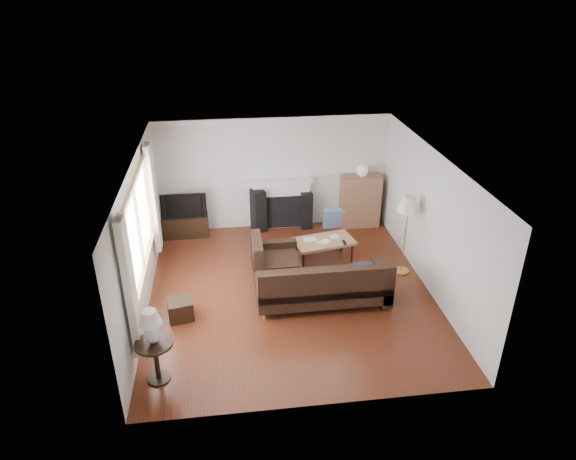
{
  "coord_description": "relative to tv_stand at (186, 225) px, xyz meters",
  "views": [
    {
      "loc": [
        -1.05,
        -7.72,
        5.2
      ],
      "look_at": [
        0.0,
        0.3,
        1.1
      ],
      "focal_mm": 32.0,
      "sensor_mm": 36.0,
      "label": 1
    }
  ],
  "objects": [
    {
      "name": "room",
      "position": [
        1.95,
        -2.5,
        1.01
      ],
      "size": [
        5.1,
        5.6,
        2.54
      ],
      "color": "#562313",
      "rests_on": "ground"
    },
    {
      "name": "sectional_sofa",
      "position": [
        2.47,
        -2.89,
        0.16
      ],
      "size": [
        2.48,
        1.81,
        0.8
      ],
      "primitive_type": "cube",
      "color": "black",
      "rests_on": "ground"
    },
    {
      "name": "curtain_far",
      "position": [
        -0.45,
        -1.18,
        1.16
      ],
      "size": [
        0.1,
        0.35,
        2.1
      ],
      "primitive_type": "cube",
      "color": "silver",
      "rests_on": "room"
    },
    {
      "name": "speaker_left",
      "position": [
        1.59,
        0.03,
        0.24
      ],
      "size": [
        0.35,
        0.39,
        0.96
      ],
      "primitive_type": "cube",
      "rotation": [
        0.0,
        0.0,
        0.3
      ],
      "color": "black",
      "rests_on": "ground"
    },
    {
      "name": "globe_lamp",
      "position": [
        3.87,
        0.02,
        1.07
      ],
      "size": [
        0.25,
        0.25,
        0.25
      ],
      "primitive_type": "sphere",
      "color": "white",
      "rests_on": "bookshelf"
    },
    {
      "name": "bookshelf",
      "position": [
        3.87,
        0.02,
        0.35
      ],
      "size": [
        0.86,
        0.41,
        1.18
      ],
      "primitive_type": "cube",
      "color": "#8E5F42",
      "rests_on": "ground"
    },
    {
      "name": "speaker_right",
      "position": [
        2.65,
        0.05,
        0.19
      ],
      "size": [
        0.27,
        0.31,
        0.85
      ],
      "primitive_type": "cube",
      "rotation": [
        0.0,
        0.0,
        0.13
      ],
      "color": "black",
      "rests_on": "ground"
    },
    {
      "name": "coffee_table",
      "position": [
        2.76,
        -1.47,
        -0.01
      ],
      "size": [
        1.28,
        0.86,
        0.46
      ],
      "primitive_type": "cube",
      "rotation": [
        0.0,
        0.0,
        0.2
      ],
      "color": "#9D724B",
      "rests_on": "ground"
    },
    {
      "name": "television",
      "position": [
        0.0,
        0.0,
        0.51
      ],
      "size": [
        0.95,
        0.13,
        0.55
      ],
      "primitive_type": "imported",
      "color": "black",
      "rests_on": "tv_stand"
    },
    {
      "name": "fireplace",
      "position": [
        2.1,
        0.14,
        0.34
      ],
      "size": [
        1.4,
        0.26,
        1.15
      ],
      "primitive_type": "cube",
      "color": "white",
      "rests_on": "room"
    },
    {
      "name": "floor_lamp",
      "position": [
        4.17,
        -2.1,
        0.55
      ],
      "size": [
        0.5,
        0.5,
        1.58
      ],
      "primitive_type": "cube",
      "rotation": [
        0.0,
        0.0,
        -0.26
      ],
      "color": "gold",
      "rests_on": "ground"
    },
    {
      "name": "window",
      "position": [
        -0.5,
        -2.7,
        1.31
      ],
      "size": [
        0.12,
        2.74,
        1.54
      ],
      "primitive_type": "cube",
      "color": "brown",
      "rests_on": "room"
    },
    {
      "name": "tv_stand",
      "position": [
        0.0,
        0.0,
        0.0
      ],
      "size": [
        0.95,
        0.43,
        0.48
      ],
      "primitive_type": "cube",
      "color": "black",
      "rests_on": "ground"
    },
    {
      "name": "curtain_near",
      "position": [
        -0.45,
        -4.22,
        1.16
      ],
      "size": [
        0.1,
        0.35,
        2.1
      ],
      "primitive_type": "cube",
      "color": "silver",
      "rests_on": "room"
    },
    {
      "name": "side_table",
      "position": [
        -0.2,
        -4.47,
        0.09
      ],
      "size": [
        0.53,
        0.53,
        0.66
      ],
      "primitive_type": "cube",
      "color": "black",
      "rests_on": "ground"
    },
    {
      "name": "footstool",
      "position": [
        0.04,
        -3.03,
        -0.07
      ],
      "size": [
        0.47,
        0.47,
        0.34
      ],
      "primitive_type": "cube",
      "rotation": [
        0.0,
        0.0,
        0.19
      ],
      "color": "black",
      "rests_on": "ground"
    },
    {
      "name": "table_lamp",
      "position": [
        -0.2,
        -4.47,
        0.68
      ],
      "size": [
        0.32,
        0.32,
        0.52
      ],
      "primitive_type": "cube",
      "color": "silver",
      "rests_on": "side_table"
    }
  ]
}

